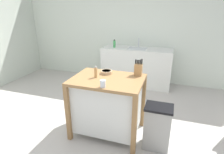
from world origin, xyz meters
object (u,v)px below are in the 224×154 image
object	(u,v)px
kitchen_island	(108,103)
trash_bin	(157,127)
drinking_cup	(103,84)
sink_faucet	(139,43)
knife_block	(138,69)
pepper_grinder	(96,72)
bowl_ceramic_small	(106,72)
bottle_hand_soap	(114,44)

from	to	relation	value
kitchen_island	trash_bin	distance (m)	0.77
drinking_cup	sink_faucet	distance (m)	2.50
knife_block	pepper_grinder	xyz separation A→B (m)	(-0.55, -0.28, -0.01)
trash_bin	pepper_grinder	bearing A→B (deg)	174.66
knife_block	bowl_ceramic_small	size ratio (longest dim) A/B	1.49
pepper_grinder	trash_bin	xyz separation A→B (m)	(0.91, -0.09, -0.65)
pepper_grinder	bottle_hand_soap	size ratio (longest dim) A/B	0.90
trash_bin	knife_block	bearing A→B (deg)	134.55
pepper_grinder	trash_bin	distance (m)	1.13
drinking_cup	trash_bin	world-z (taller)	drinking_cup
sink_faucet	kitchen_island	bearing A→B (deg)	-90.51
bowl_ceramic_small	drinking_cup	world-z (taller)	drinking_cup
drinking_cup	trash_bin	distance (m)	0.95
kitchen_island	trash_bin	size ratio (longest dim) A/B	1.59
knife_block	trash_bin	size ratio (longest dim) A/B	0.40
drinking_cup	bottle_hand_soap	size ratio (longest dim) A/B	0.50
trash_bin	drinking_cup	bearing A→B (deg)	-163.29
pepper_grinder	kitchen_island	bearing A→B (deg)	4.31
drinking_cup	bottle_hand_soap	distance (m)	2.35
knife_block	bowl_ceramic_small	xyz separation A→B (m)	(-0.47, -0.08, -0.07)
pepper_grinder	sink_faucet	size ratio (longest dim) A/B	0.77
pepper_grinder	knife_block	bearing A→B (deg)	26.85
bowl_ceramic_small	pepper_grinder	xyz separation A→B (m)	(-0.09, -0.20, 0.05)
kitchen_island	knife_block	xyz separation A→B (m)	(0.38, 0.27, 0.48)
kitchen_island	bottle_hand_soap	size ratio (longest dim) A/B	5.30
knife_block	bottle_hand_soap	distance (m)	1.94
kitchen_island	trash_bin	bearing A→B (deg)	-7.55
trash_bin	bottle_hand_soap	world-z (taller)	bottle_hand_soap
kitchen_island	bottle_hand_soap	xyz separation A→B (m)	(-0.53, 1.98, 0.50)
drinking_cup	bottle_hand_soap	bearing A→B (deg)	104.23
knife_block	kitchen_island	bearing A→B (deg)	-145.01
bowl_ceramic_small	trash_bin	size ratio (longest dim) A/B	0.27
sink_faucet	bottle_hand_soap	bearing A→B (deg)	-158.69
bowl_ceramic_small	bottle_hand_soap	world-z (taller)	bottle_hand_soap
bowl_ceramic_small	kitchen_island	bearing A→B (deg)	-65.58
drinking_cup	trash_bin	xyz separation A→B (m)	(0.69, 0.21, -0.62)
sink_faucet	trash_bin	bearing A→B (deg)	-72.48
sink_faucet	bottle_hand_soap	world-z (taller)	sink_faucet
knife_block	drinking_cup	xyz separation A→B (m)	(-0.33, -0.57, -0.05)
knife_block	trash_bin	distance (m)	0.84
knife_block	trash_bin	world-z (taller)	knife_block
kitchen_island	pepper_grinder	distance (m)	0.50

